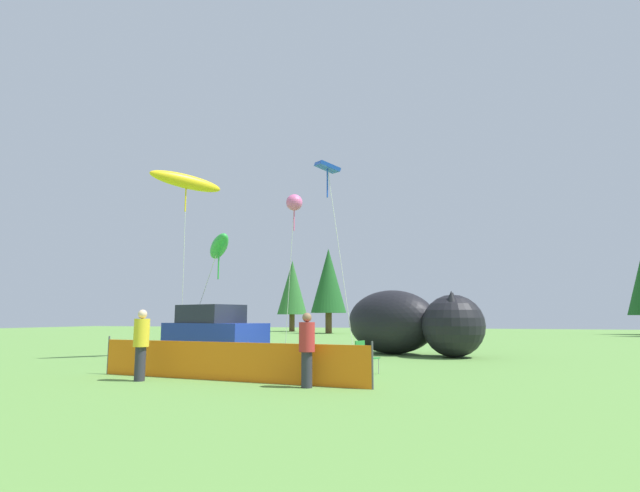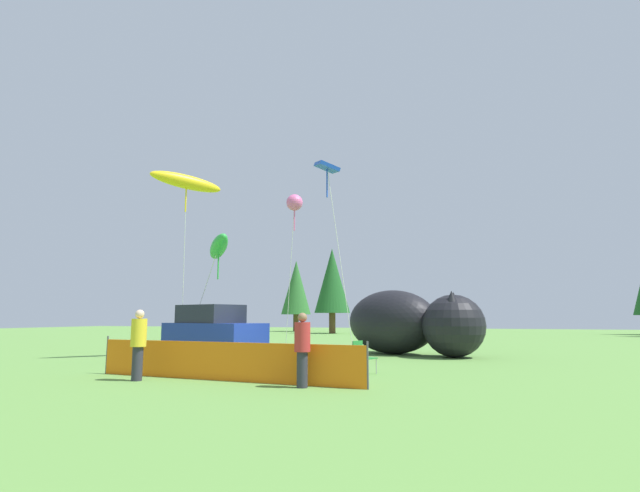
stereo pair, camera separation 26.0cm
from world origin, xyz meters
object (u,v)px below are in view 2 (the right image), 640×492
at_px(spectator_in_green_shirt, 138,342).
at_px(kite_blue_box, 327,170).
at_px(kite_yellow_hero, 186,182).
at_px(folding_chair, 362,355).
at_px(kite_green_fish, 219,247).
at_px(kite_pink_octopus, 294,203).
at_px(parked_car, 213,333).
at_px(inflatable_cat, 409,324).
at_px(spectator_in_yellow_shirt, 302,346).

height_order(spectator_in_green_shirt, kite_blue_box, kite_blue_box).
bearing_deg(kite_yellow_hero, spectator_in_green_shirt, -65.01).
bearing_deg(spectator_in_green_shirt, folding_chair, 33.33).
relative_size(kite_green_fish, kite_yellow_hero, 0.64).
xyz_separation_m(spectator_in_green_shirt, kite_pink_octopus, (0.81, 9.33, 5.77)).
bearing_deg(parked_car, kite_pink_octopus, 77.06).
distance_m(parked_car, inflatable_cat, 8.68).
bearing_deg(parked_car, spectator_in_yellow_shirt, -24.95).
bearing_deg(folding_chair, kite_yellow_hero, 178.71).
xyz_separation_m(spectator_in_yellow_shirt, kite_green_fish, (-5.70, 5.78, 3.45)).
bearing_deg(kite_blue_box, kite_green_fish, -153.89).
distance_m(parked_car, kite_pink_octopus, 6.93).
height_order(parked_car, spectator_in_green_shirt, parked_car).
xyz_separation_m(inflatable_cat, spectator_in_yellow_shirt, (-0.92, -11.24, -0.37)).
bearing_deg(kite_green_fish, folding_chair, -21.12).
xyz_separation_m(inflatable_cat, kite_green_fish, (-6.62, -5.46, 3.08)).
relative_size(parked_car, kite_pink_octopus, 0.65).
xyz_separation_m(folding_chair, kite_blue_box, (-2.45, 4.38, 7.17)).
distance_m(inflatable_cat, kite_pink_octopus, 7.51).
xyz_separation_m(parked_car, inflatable_cat, (6.85, 5.32, 0.29)).
xyz_separation_m(kite_green_fish, kite_yellow_hero, (-1.91, 0.47, 2.92)).
bearing_deg(kite_blue_box, kite_pink_octopus, 144.17).
relative_size(inflatable_cat, spectator_in_green_shirt, 3.62).
bearing_deg(spectator_in_green_shirt, spectator_in_yellow_shirt, 1.91).
distance_m(spectator_in_yellow_shirt, kite_yellow_hero, 11.73).
bearing_deg(kite_pink_octopus, inflatable_cat, 23.55).
relative_size(parked_car, folding_chair, 4.84).
xyz_separation_m(kite_yellow_hero, kite_pink_octopus, (3.79, 2.92, -0.55)).
xyz_separation_m(kite_green_fish, kite_blue_box, (3.92, 1.92, 3.30)).
distance_m(kite_green_fish, kite_pink_octopus, 4.54).
xyz_separation_m(parked_car, kite_blue_box, (4.15, 1.79, 6.68)).
xyz_separation_m(kite_blue_box, kite_pink_octopus, (-2.04, 1.47, -0.93)).
bearing_deg(kite_yellow_hero, kite_green_fish, -13.81).
bearing_deg(spectator_in_yellow_shirt, inflatable_cat, 85.32).
relative_size(spectator_in_yellow_shirt, kite_blue_box, 0.22).
bearing_deg(inflatable_cat, spectator_in_green_shirt, -91.06).
bearing_deg(spectator_in_yellow_shirt, kite_pink_octopus, 112.59).
height_order(spectator_in_green_shirt, kite_pink_octopus, kite_pink_octopus).
distance_m(inflatable_cat, kite_yellow_hero, 11.56).
bearing_deg(kite_yellow_hero, kite_blue_box, 13.96).
height_order(parked_car, folding_chair, parked_car).
xyz_separation_m(folding_chair, spectator_in_green_shirt, (-5.29, -3.48, 0.46)).
bearing_deg(kite_blue_box, folding_chair, -60.80).
relative_size(parked_car, kite_blue_box, 0.57).
xyz_separation_m(inflatable_cat, kite_pink_octopus, (-4.74, -2.07, 5.45)).
height_order(folding_chair, kite_green_fish, kite_green_fish).
bearing_deg(kite_blue_box, parked_car, -156.71).
xyz_separation_m(spectator_in_yellow_shirt, spectator_in_green_shirt, (-4.62, -0.15, 0.05)).
bearing_deg(kite_green_fish, kite_yellow_hero, 166.19).
bearing_deg(folding_chair, inflatable_cat, 106.36).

